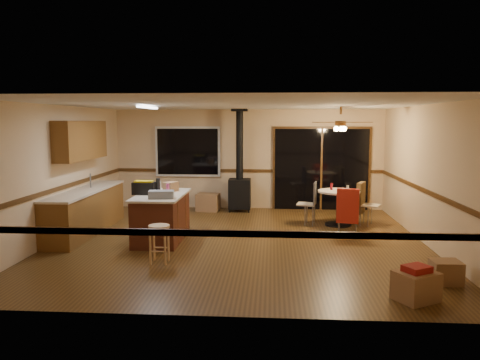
# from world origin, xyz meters

# --- Properties ---
(floor) EXTENTS (7.00, 7.00, 0.00)m
(floor) POSITION_xyz_m (0.00, 0.00, 0.00)
(floor) COLOR #4B3114
(floor) RESTS_ON ground
(ceiling) EXTENTS (7.00, 7.00, 0.00)m
(ceiling) POSITION_xyz_m (0.00, 0.00, 2.60)
(ceiling) COLOR silver
(ceiling) RESTS_ON ground
(wall_back) EXTENTS (7.00, 0.00, 7.00)m
(wall_back) POSITION_xyz_m (0.00, 3.50, 1.30)
(wall_back) COLOR #CFAE83
(wall_back) RESTS_ON ground
(wall_front) EXTENTS (7.00, 0.00, 7.00)m
(wall_front) POSITION_xyz_m (0.00, -3.50, 1.30)
(wall_front) COLOR #CFAE83
(wall_front) RESTS_ON ground
(wall_left) EXTENTS (0.00, 7.00, 7.00)m
(wall_left) POSITION_xyz_m (-3.50, 0.00, 1.30)
(wall_left) COLOR #CFAE83
(wall_left) RESTS_ON ground
(wall_right) EXTENTS (0.00, 7.00, 7.00)m
(wall_right) POSITION_xyz_m (3.50, 0.00, 1.30)
(wall_right) COLOR #CFAE83
(wall_right) RESTS_ON ground
(chair_rail) EXTENTS (7.00, 7.00, 0.08)m
(chair_rail) POSITION_xyz_m (0.00, 0.00, 1.00)
(chair_rail) COLOR #472B11
(chair_rail) RESTS_ON ground
(window) EXTENTS (1.72, 0.10, 1.32)m
(window) POSITION_xyz_m (-1.60, 3.45, 1.50)
(window) COLOR black
(window) RESTS_ON ground
(sliding_door) EXTENTS (2.52, 0.10, 2.10)m
(sliding_door) POSITION_xyz_m (1.90, 3.45, 1.05)
(sliding_door) COLOR black
(sliding_door) RESTS_ON ground
(lower_cabinets) EXTENTS (0.60, 3.00, 0.86)m
(lower_cabinets) POSITION_xyz_m (-3.20, 0.50, 0.43)
(lower_cabinets) COLOR brown
(lower_cabinets) RESTS_ON ground
(countertop) EXTENTS (0.64, 3.04, 0.04)m
(countertop) POSITION_xyz_m (-3.20, 0.50, 0.88)
(countertop) COLOR beige
(countertop) RESTS_ON lower_cabinets
(upper_cabinets) EXTENTS (0.35, 2.00, 0.80)m
(upper_cabinets) POSITION_xyz_m (-3.33, 0.70, 1.90)
(upper_cabinets) COLOR brown
(upper_cabinets) RESTS_ON ground
(kitchen_island) EXTENTS (0.88, 1.68, 0.90)m
(kitchen_island) POSITION_xyz_m (-1.50, 0.00, 0.45)
(kitchen_island) COLOR #4B1F12
(kitchen_island) RESTS_ON ground
(wood_stove) EXTENTS (0.55, 0.50, 2.52)m
(wood_stove) POSITION_xyz_m (-0.20, 3.05, 0.73)
(wood_stove) COLOR black
(wood_stove) RESTS_ON ground
(ceiling_fan) EXTENTS (0.24, 0.24, 0.55)m
(ceiling_fan) POSITION_xyz_m (2.09, 1.54, 2.21)
(ceiling_fan) COLOR brown
(ceiling_fan) RESTS_ON ceiling
(fluorescent_strip) EXTENTS (0.10, 1.20, 0.04)m
(fluorescent_strip) POSITION_xyz_m (-1.80, 0.30, 2.56)
(fluorescent_strip) COLOR white
(fluorescent_strip) RESTS_ON ceiling
(toolbox_grey) EXTENTS (0.48, 0.30, 0.14)m
(toolbox_grey) POSITION_xyz_m (-1.38, -0.47, 0.97)
(toolbox_grey) COLOR slate
(toolbox_grey) RESTS_ON kitchen_island
(toolbox_black) EXTENTS (0.43, 0.23, 0.23)m
(toolbox_black) POSITION_xyz_m (-1.82, -0.04, 1.02)
(toolbox_black) COLOR black
(toolbox_black) RESTS_ON kitchen_island
(toolbox_yellow_lid) EXTENTS (0.35, 0.19, 0.03)m
(toolbox_yellow_lid) POSITION_xyz_m (-1.82, -0.04, 1.15)
(toolbox_yellow_lid) COLOR gold
(toolbox_yellow_lid) RESTS_ON toolbox_black
(box_on_island) EXTENTS (0.30, 0.33, 0.18)m
(box_on_island) POSITION_xyz_m (-1.40, 0.41, 0.99)
(box_on_island) COLOR brown
(box_on_island) RESTS_ON kitchen_island
(bottle_dark) EXTENTS (0.11, 0.11, 0.30)m
(bottle_dark) POSITION_xyz_m (-1.57, 0.06, 1.05)
(bottle_dark) COLOR black
(bottle_dark) RESTS_ON kitchen_island
(bottle_pink) EXTENTS (0.09, 0.09, 0.20)m
(bottle_pink) POSITION_xyz_m (-1.37, 0.00, 1.00)
(bottle_pink) COLOR #D84C8C
(bottle_pink) RESTS_ON kitchen_island
(bottle_white) EXTENTS (0.07, 0.07, 0.18)m
(bottle_white) POSITION_xyz_m (-1.67, 0.58, 0.99)
(bottle_white) COLOR white
(bottle_white) RESTS_ON kitchen_island
(bar_stool) EXTENTS (0.43, 0.43, 0.62)m
(bar_stool) POSITION_xyz_m (-1.19, -1.46, 0.31)
(bar_stool) COLOR tan
(bar_stool) RESTS_ON floor
(blue_bucket) EXTENTS (0.33, 0.33, 0.25)m
(blue_bucket) POSITION_xyz_m (-1.36, -0.63, 0.12)
(blue_bucket) COLOR #0C0FAA
(blue_bucket) RESTS_ON floor
(dining_table) EXTENTS (0.91, 0.91, 0.78)m
(dining_table) POSITION_xyz_m (2.09, 1.54, 0.53)
(dining_table) COLOR black
(dining_table) RESTS_ON ground
(glass_red) EXTENTS (0.07, 0.07, 0.15)m
(glass_red) POSITION_xyz_m (1.94, 1.64, 0.86)
(glass_red) COLOR #590C14
(glass_red) RESTS_ON dining_table
(glass_cream) EXTENTS (0.06, 0.06, 0.12)m
(glass_cream) POSITION_xyz_m (2.27, 1.49, 0.84)
(glass_cream) COLOR beige
(glass_cream) RESTS_ON dining_table
(chair_left) EXTENTS (0.48, 0.47, 0.51)m
(chair_left) POSITION_xyz_m (1.50, 1.62, 0.59)
(chair_left) COLOR tan
(chair_left) RESTS_ON ground
(chair_near) EXTENTS (0.51, 0.54, 0.70)m
(chair_near) POSITION_xyz_m (2.15, 0.66, 0.60)
(chair_near) COLOR tan
(chair_near) RESTS_ON ground
(chair_right) EXTENTS (0.59, 0.57, 0.70)m
(chair_right) POSITION_xyz_m (2.63, 1.66, 0.60)
(chair_right) COLOR tan
(chair_right) RESTS_ON ground
(box_under_window) EXTENTS (0.61, 0.51, 0.45)m
(box_under_window) POSITION_xyz_m (-1.02, 3.03, 0.22)
(box_under_window) COLOR brown
(box_under_window) RESTS_ON floor
(box_corner_a) EXTENTS (0.64, 0.61, 0.38)m
(box_corner_a) POSITION_xyz_m (2.48, -2.82, 0.19)
(box_corner_a) COLOR brown
(box_corner_a) RESTS_ON floor
(box_corner_b) EXTENTS (0.41, 0.36, 0.32)m
(box_corner_b) POSITION_xyz_m (3.10, -2.13, 0.16)
(box_corner_b) COLOR brown
(box_corner_b) RESTS_ON floor
(box_small_red) EXTENTS (0.40, 0.38, 0.08)m
(box_small_red) POSITION_xyz_m (2.48, -2.82, 0.42)
(box_small_red) COLOR maroon
(box_small_red) RESTS_ON box_corner_a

